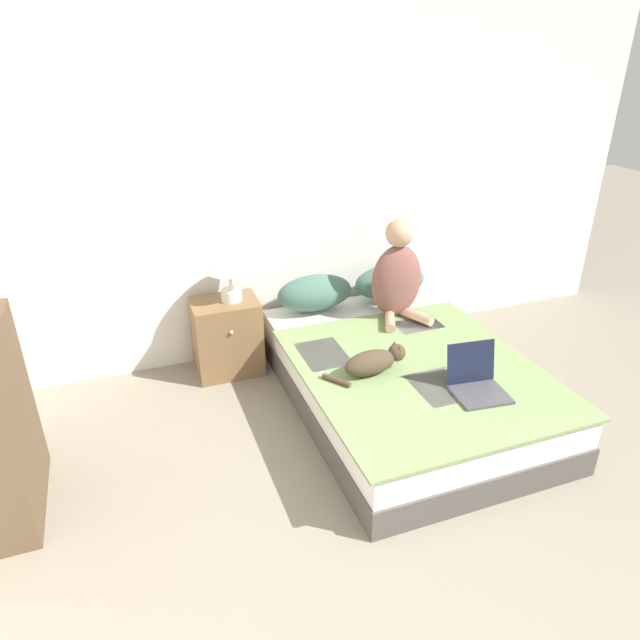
{
  "coord_description": "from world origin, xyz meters",
  "views": [
    {
      "loc": [
        -1.39,
        -0.73,
        2.24
      ],
      "look_at": [
        -0.33,
        2.11,
        0.74
      ],
      "focal_mm": 32.0,
      "sensor_mm": 36.0,
      "label": 1
    }
  ],
  "objects": [
    {
      "name": "wall_back",
      "position": [
        0.0,
        3.2,
        1.27
      ],
      "size": [
        5.49,
        0.05,
        2.55
      ],
      "color": "silver",
      "rests_on": "ground_plane"
    },
    {
      "name": "pillow_near",
      "position": [
        -0.06,
        2.96,
        0.52
      ],
      "size": [
        0.58,
        0.29,
        0.27
      ],
      "color": "#42665B",
      "rests_on": "bed"
    },
    {
      "name": "pillow_far",
      "position": [
        0.57,
        2.96,
        0.52
      ],
      "size": [
        0.58,
        0.29,
        0.27
      ],
      "color": "#42665B",
      "rests_on": "bed"
    },
    {
      "name": "nightstand",
      "position": [
        -0.74,
        2.95,
        0.28
      ],
      "size": [
        0.47,
        0.37,
        0.57
      ],
      "color": "brown",
      "rests_on": "ground_plane"
    },
    {
      "name": "table_lamp",
      "position": [
        -0.69,
        2.95,
        0.85
      ],
      "size": [
        0.32,
        0.32,
        0.39
      ],
      "color": "beige",
      "rests_on": "nightstand"
    },
    {
      "name": "laptop_open",
      "position": [
        0.44,
        1.58,
        0.44
      ],
      "size": [
        0.33,
        0.34,
        0.26
      ],
      "rotation": [
        0.0,
        0.0,
        -0.11
      ],
      "color": "#424247",
      "rests_on": "bed"
    },
    {
      "name": "bed",
      "position": [
        0.26,
        2.1,
        0.19
      ],
      "size": [
        1.43,
        2.04,
        0.39
      ],
      "color": "#4C4742",
      "rests_on": "ground_plane"
    },
    {
      "name": "person_sitting",
      "position": [
        0.46,
        2.65,
        0.7
      ],
      "size": [
        0.39,
        0.38,
        0.73
      ],
      "color": "brown",
      "rests_on": "bed"
    },
    {
      "name": "cat_tabby",
      "position": [
        -0.04,
        1.97,
        0.47
      ],
      "size": [
        0.54,
        0.2,
        0.17
      ],
      "rotation": [
        0.0,
        0.0,
        0.1
      ],
      "color": "#473828",
      "rests_on": "bed"
    }
  ]
}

